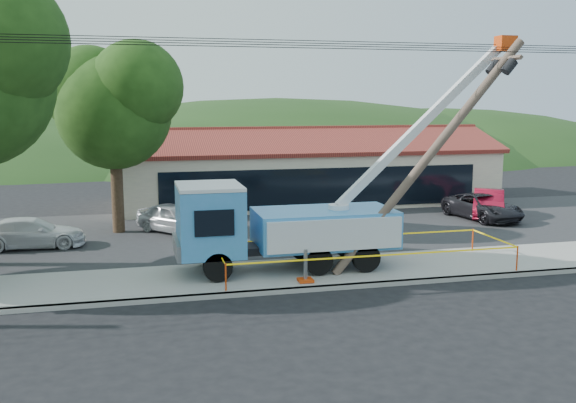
% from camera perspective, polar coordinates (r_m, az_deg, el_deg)
% --- Properties ---
extents(ground, '(120.00, 120.00, 0.00)m').
position_cam_1_polar(ground, '(19.74, 5.52, -9.55)').
color(ground, black).
rests_on(ground, ground).
extents(curb, '(60.00, 0.25, 0.15)m').
position_cam_1_polar(curb, '(21.61, 3.70, -7.65)').
color(curb, '#9A9690').
rests_on(curb, ground).
extents(sidewalk, '(60.00, 4.00, 0.15)m').
position_cam_1_polar(sidewalk, '(23.36, 2.31, -6.35)').
color(sidewalk, '#9A9690').
rests_on(sidewalk, ground).
extents(parking_lot, '(60.00, 12.00, 0.10)m').
position_cam_1_polar(parking_lot, '(30.93, -1.74, -2.55)').
color(parking_lot, '#28282B').
rests_on(parking_lot, ground).
extents(strip_mall, '(22.50, 8.53, 4.67)m').
position_cam_1_polar(strip_mall, '(39.24, 1.58, 2.65)').
color(strip_mall, beige).
rests_on(strip_mall, ground).
extents(tree_lot, '(6.30, 5.60, 8.94)m').
position_cam_1_polar(tree_lot, '(30.66, -15.26, 8.63)').
color(tree_lot, '#332316').
rests_on(tree_lot, ground).
extents(hill_west, '(78.40, 56.00, 28.00)m').
position_cam_1_polar(hill_west, '(73.46, -20.44, 3.63)').
color(hill_west, '#1D3C15').
rests_on(hill_west, ground).
extents(hill_center, '(89.60, 64.00, 32.00)m').
position_cam_1_polar(hill_center, '(74.70, -1.00, 4.28)').
color(hill_center, '#1D3C15').
rests_on(hill_center, ground).
extents(hill_east, '(72.80, 52.00, 26.00)m').
position_cam_1_polar(hill_east, '(81.41, 12.92, 4.45)').
color(hill_east, '#1D3C15').
rests_on(hill_east, ground).
extents(utility_truck, '(12.76, 4.28, 8.46)m').
position_cam_1_polar(utility_truck, '(23.26, -0.57, -1.91)').
color(utility_truck, black).
rests_on(utility_truck, ground).
extents(leaning_pole, '(7.15, 1.82, 8.41)m').
position_cam_1_polar(leaning_pole, '(23.64, 13.16, 4.88)').
color(leaning_pole, brown).
rests_on(leaning_pole, ground).
extents(caution_tape, '(10.66, 3.20, 0.92)m').
position_cam_1_polar(caution_tape, '(23.64, 6.75, -4.30)').
color(caution_tape, '#D93E0B').
rests_on(caution_tape, ground).
extents(car_silver, '(3.85, 4.16, 1.38)m').
position_cam_1_polar(car_silver, '(30.58, -9.99, -2.92)').
color(car_silver, '#B0B3B8').
rests_on(car_silver, ground).
extents(car_red, '(3.53, 4.54, 1.44)m').
position_cam_1_polar(car_red, '(35.69, 17.33, -1.47)').
color(car_red, maroon).
rests_on(car_red, ground).
extents(car_white, '(4.36, 1.77, 1.27)m').
position_cam_1_polar(car_white, '(29.20, -21.77, -4.01)').
color(car_white, silver).
rests_on(car_white, ground).
extents(car_dark, '(2.88, 5.01, 1.32)m').
position_cam_1_polar(car_dark, '(34.91, 16.85, -1.68)').
color(car_dark, black).
rests_on(car_dark, ground).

